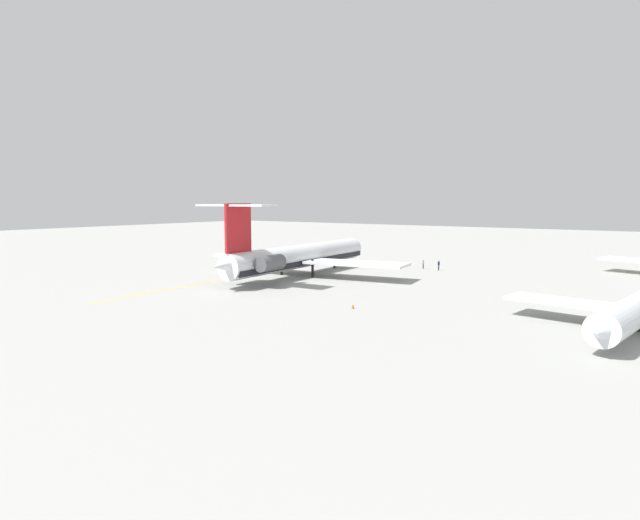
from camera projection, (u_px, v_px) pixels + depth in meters
name	position (u px, v px, depth m)	size (l,w,h in m)	color
ground	(276.00, 272.00, 94.60)	(361.43, 361.43, 0.00)	#9E9E99
main_jetliner	(297.00, 256.00, 88.58)	(42.10, 37.34, 12.26)	silver
airliner_mid_left	(638.00, 309.00, 50.50)	(26.10, 25.90, 7.80)	silver
ground_crew_near_nose	(423.00, 263.00, 98.51)	(0.44, 0.28, 1.78)	black
ground_crew_near_tail	(270.00, 254.00, 113.99)	(0.29, 0.44, 1.83)	black
ground_crew_portside	(439.00, 264.00, 96.26)	(0.43, 0.29, 1.83)	black
safety_cone_nose	(291.00, 257.00, 117.03)	(0.40, 0.40, 0.55)	#EA590F
safety_cone_wingtip	(353.00, 306.00, 62.04)	(0.40, 0.40, 0.55)	#EA590F
taxiway_centreline	(264.00, 272.00, 94.66)	(71.03, 0.36, 0.01)	gold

